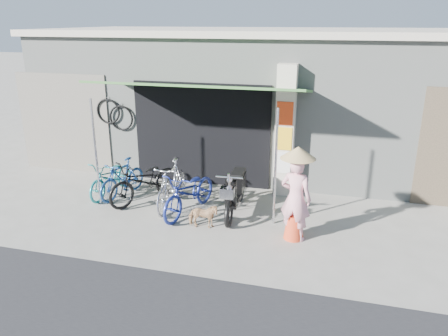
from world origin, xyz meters
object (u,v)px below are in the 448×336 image
(bike_black, at_px, (145,181))
(moped, at_px, (235,191))
(bike_teal, at_px, (112,177))
(street_dog, at_px, (203,216))
(bike_silver, at_px, (172,185))
(nun, at_px, (296,195))
(bike_navy, at_px, (190,192))
(bike_blue, at_px, (122,178))

(bike_black, xyz_separation_m, moped, (2.10, -0.06, -0.01))
(moped, bearing_deg, bike_black, 175.38)
(bike_teal, distance_m, street_dog, 2.82)
(bike_black, height_order, bike_silver, bike_silver)
(bike_black, height_order, nun, nun)
(nun, bearing_deg, bike_teal, 2.09)
(bike_teal, relative_size, bike_silver, 0.94)
(bike_silver, relative_size, street_dog, 2.88)
(bike_navy, relative_size, street_dog, 3.03)
(street_dog, relative_size, moped, 0.32)
(moped, bearing_deg, street_dog, -119.46)
(bike_black, xyz_separation_m, nun, (3.43, -0.90, 0.39))
(bike_black, bearing_deg, nun, 13.17)
(street_dog, height_order, nun, nun)
(bike_teal, bearing_deg, bike_navy, -8.68)
(bike_navy, distance_m, nun, 2.34)
(bike_silver, height_order, street_dog, bike_silver)
(bike_black, relative_size, bike_silver, 1.08)
(bike_blue, relative_size, bike_navy, 0.80)
(bike_black, distance_m, nun, 3.57)
(bike_teal, distance_m, bike_black, 0.95)
(bike_teal, bearing_deg, nun, -8.50)
(bike_teal, height_order, moped, moped)
(bike_blue, distance_m, bike_silver, 1.35)
(bike_silver, bearing_deg, nun, -16.54)
(bike_navy, relative_size, moped, 0.98)
(bike_navy, bearing_deg, street_dog, -37.27)
(bike_black, height_order, moped, moped)
(bike_black, height_order, bike_navy, bike_black)
(bike_silver, distance_m, nun, 2.87)
(moped, bearing_deg, nun, -35.35)
(bike_navy, bearing_deg, nun, 0.18)
(bike_teal, relative_size, nun, 0.91)
(bike_blue, height_order, bike_silver, bike_silver)
(bike_teal, height_order, nun, nun)
(bike_blue, distance_m, street_dog, 2.54)
(bike_black, distance_m, bike_navy, 1.24)
(bike_teal, bearing_deg, moped, 0.99)
(bike_navy, distance_m, moped, 0.96)
(bike_teal, distance_m, bike_silver, 1.65)
(bike_teal, xyz_separation_m, bike_black, (0.93, -0.17, 0.06))
(moped, bearing_deg, bike_silver, 179.95)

